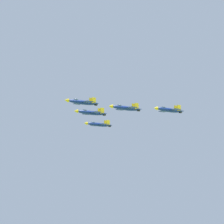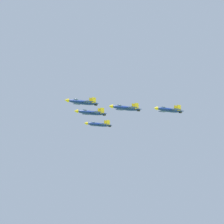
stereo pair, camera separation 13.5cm
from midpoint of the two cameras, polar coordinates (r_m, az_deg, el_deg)
jet_lead at (r=214.19m, az=-3.50°, el=1.13°), size 12.27×15.09×3.64m
jet_left_wingman at (r=213.43m, az=1.49°, el=0.47°), size 12.21×15.29×3.66m
jet_right_wingman at (r=231.87m, az=-2.49°, el=-0.07°), size 12.64×15.91×3.80m
jet_left_outer at (r=214.58m, az=6.47°, el=0.25°), size 12.18×14.82×3.58m
jet_right_outer at (r=249.52m, az=-1.62°, el=-1.43°), size 12.36×14.87×3.61m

